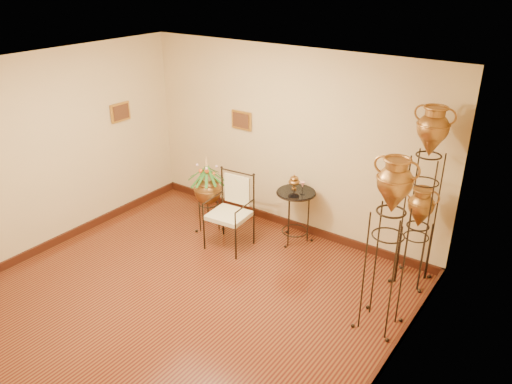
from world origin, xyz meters
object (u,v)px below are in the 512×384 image
Objects in this scene: amphora_mid at (387,246)px; armchair at (229,212)px; planter_urn at (208,188)px; side_table at (295,215)px; amphora_tall at (422,197)px.

amphora_mid reaches higher than armchair.
planter_urn is at bearing 151.24° from armchair.
planter_urn is at bearing -162.07° from side_table.
amphora_tall is at bearing -0.03° from side_table.
armchair reaches higher than side_table.
amphora_tall is 1.14× the size of amphora_mid.
amphora_tall is at bearing 7.81° from planter_urn.
amphora_mid is 1.71× the size of planter_urn.
armchair is 1.00m from side_table.
side_table is (-1.79, 0.00, -0.79)m from amphora_tall.
amphora_tall is at bearing 90.00° from amphora_mid.
armchair is at bearing -135.08° from side_table.
side_table is at bearing 17.93° from planter_urn.
side_table is at bearing 179.97° from amphora_tall.
armchair is (0.62, -0.27, -0.12)m from planter_urn.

